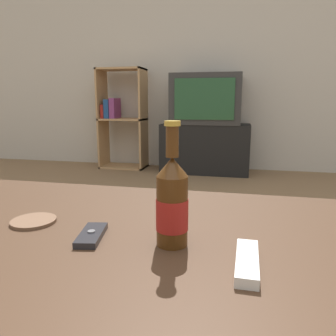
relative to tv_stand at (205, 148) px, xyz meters
name	(u,v)px	position (x,y,z in m)	size (l,w,h in m)	color
back_wall	(222,45)	(0.12, 0.27, 1.05)	(8.00, 0.05, 2.60)	beige
coffee_table	(130,266)	(0.12, -2.75, 0.14)	(1.38, 0.88, 0.44)	#422B1C
tv_stand	(205,148)	(0.00, 0.00, 0.00)	(0.89, 0.39, 0.50)	black
television	(206,99)	(0.00, 0.00, 0.50)	(0.69, 0.42, 0.50)	#2D2D2D
bookshelf	(120,117)	(-0.94, 0.06, 0.31)	(0.49, 0.30, 1.07)	tan
beer_bottle	(172,202)	(0.21, -2.74, 0.29)	(0.07, 0.07, 0.26)	#47280F
cell_phone	(92,235)	(0.03, -2.74, 0.20)	(0.07, 0.12, 0.02)	#232328
remote_control	(247,262)	(0.37, -2.80, 0.20)	(0.04, 0.16, 0.02)	white
coaster	(34,221)	(-0.15, -2.69, 0.20)	(0.11, 0.11, 0.01)	brown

